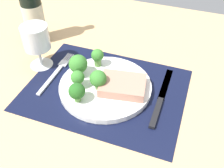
{
  "coord_description": "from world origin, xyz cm",
  "views": [
    {
      "loc": [
        19.27,
        -47.52,
        48.82
      ],
      "look_at": [
        1.61,
        0.74,
        1.9
      ],
      "focal_mm": 42.21,
      "sensor_mm": 36.0,
      "label": 1
    }
  ],
  "objects_px": {
    "wine_bottle": "(32,10)",
    "plate": "(105,87)",
    "wine_glass": "(36,40)",
    "knife": "(160,100)",
    "fork": "(56,72)",
    "steak": "(123,85)"
  },
  "relations": [
    {
      "from": "fork",
      "to": "knife",
      "type": "height_order",
      "value": "knife"
    },
    {
      "from": "plate",
      "to": "wine_glass",
      "type": "bearing_deg",
      "value": 170.79
    },
    {
      "from": "knife",
      "to": "wine_bottle",
      "type": "bearing_deg",
      "value": 160.73
    },
    {
      "from": "plate",
      "to": "steak",
      "type": "xyz_separation_m",
      "value": [
        0.05,
        0.0,
        0.02
      ]
    },
    {
      "from": "steak",
      "to": "wine_bottle",
      "type": "relative_size",
      "value": 0.39
    },
    {
      "from": "fork",
      "to": "plate",
      "type": "bearing_deg",
      "value": -4.3
    },
    {
      "from": "steak",
      "to": "wine_glass",
      "type": "xyz_separation_m",
      "value": [
        -0.27,
        0.03,
        0.06
      ]
    },
    {
      "from": "plate",
      "to": "wine_bottle",
      "type": "xyz_separation_m",
      "value": [
        -0.3,
        0.15,
        0.1
      ]
    },
    {
      "from": "plate",
      "to": "wine_glass",
      "type": "xyz_separation_m",
      "value": [
        -0.22,
        0.04,
        0.08
      ]
    },
    {
      "from": "wine_glass",
      "to": "knife",
      "type": "bearing_deg",
      "value": -4.69
    },
    {
      "from": "plate",
      "to": "knife",
      "type": "distance_m",
      "value": 0.15
    },
    {
      "from": "fork",
      "to": "wine_bottle",
      "type": "relative_size",
      "value": 0.64
    },
    {
      "from": "fork",
      "to": "wine_glass",
      "type": "bearing_deg",
      "value": 162.06
    },
    {
      "from": "wine_bottle",
      "to": "plate",
      "type": "bearing_deg",
      "value": -26.41
    },
    {
      "from": "knife",
      "to": "wine_glass",
      "type": "height_order",
      "value": "wine_glass"
    },
    {
      "from": "knife",
      "to": "plate",
      "type": "bearing_deg",
      "value": -179.46
    },
    {
      "from": "plate",
      "to": "wine_bottle",
      "type": "distance_m",
      "value": 0.35
    },
    {
      "from": "fork",
      "to": "knife",
      "type": "xyz_separation_m",
      "value": [
        0.3,
        -0.01,
        0.0
      ]
    },
    {
      "from": "wine_bottle",
      "to": "wine_glass",
      "type": "bearing_deg",
      "value": -54.45
    },
    {
      "from": "plate",
      "to": "fork",
      "type": "xyz_separation_m",
      "value": [
        -0.16,
        0.01,
        -0.01
      ]
    },
    {
      "from": "knife",
      "to": "wine_bottle",
      "type": "relative_size",
      "value": 0.77
    },
    {
      "from": "fork",
      "to": "wine_bottle",
      "type": "bearing_deg",
      "value": 137.66
    }
  ]
}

